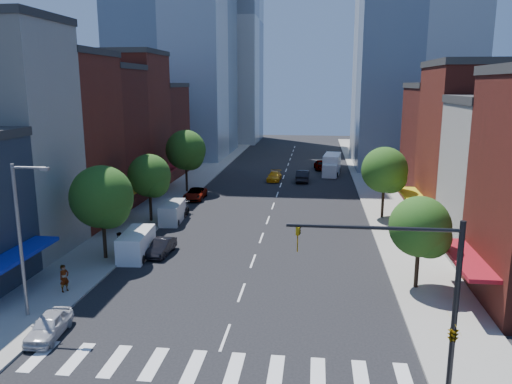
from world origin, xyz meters
TOP-DOWN VIEW (x-y plane):
  - ground at (0.00, 0.00)m, footprint 220.00×220.00m
  - sidewalk_left at (-12.50, 40.00)m, footprint 5.00×120.00m
  - sidewalk_right at (12.50, 40.00)m, footprint 5.00×120.00m
  - crosswalk at (0.00, -3.00)m, footprint 19.00×3.00m
  - bldg_left_2 at (-21.00, 20.50)m, footprint 12.00×9.00m
  - bldg_left_3 at (-21.00, 29.00)m, footprint 12.00×8.00m
  - bldg_left_4 at (-21.00, 37.50)m, footprint 12.00×9.00m
  - bldg_left_5 at (-21.00, 47.00)m, footprint 12.00×10.00m
  - bldg_right_2 at (21.00, 24.00)m, footprint 12.00×10.00m
  - bldg_right_3 at (21.00, 34.00)m, footprint 12.00×10.00m
  - tower_far_w at (-18.00, 95.00)m, footprint 18.00×18.00m
  - traffic_signal at (9.94, -4.50)m, footprint 7.24×2.24m
  - streetlight at (-11.81, 1.00)m, footprint 2.25×0.25m
  - tree_left_near at (-11.35, 10.92)m, footprint 4.80×4.80m
  - tree_left_mid at (-11.35, 21.92)m, footprint 4.20×4.20m
  - tree_left_far at (-11.35, 35.92)m, footprint 5.00×5.00m
  - tree_right_near at (11.65, 7.92)m, footprint 4.00×4.00m
  - tree_right_far at (11.65, 25.92)m, footprint 4.60×4.60m
  - parked_car_front at (-9.50, -1.04)m, footprint 1.82×3.88m
  - parked_car_second at (-7.50, 12.67)m, footprint 1.54×3.91m
  - parked_car_third at (-9.50, 32.29)m, footprint 2.27×4.76m
  - parked_car_rear at (-9.50, 23.60)m, footprint 2.22×4.94m
  - cargo_van_near at (-9.31, 11.83)m, footprint 2.31×4.98m
  - cargo_van_far at (-9.36, 22.11)m, footprint 2.16×4.72m
  - taxi at (-1.13, 45.00)m, footprint 1.98×4.49m
  - traffic_car_oncoming at (2.86, 44.90)m, footprint 1.83×4.96m
  - traffic_car_far at (5.47, 55.39)m, footprint 2.37×4.96m
  - box_truck at (7.05, 51.00)m, footprint 3.03×7.73m
  - pedestrian_near at (-11.46, 4.48)m, footprint 0.70×0.79m
  - pedestrian_far at (-10.50, 11.42)m, footprint 0.94×1.10m

SIDE VIEW (x-z plane):
  - ground at x=0.00m, z-range 0.00..0.00m
  - crosswalk at x=0.00m, z-range 0.00..0.01m
  - sidewalk_left at x=-12.50m, z-range 0.00..0.15m
  - sidewalk_right at x=12.50m, z-range 0.00..0.15m
  - parked_car_second at x=-7.50m, z-range 0.00..1.27m
  - parked_car_front at x=-9.50m, z-range 0.00..1.28m
  - taxi at x=-1.13m, z-range 0.00..1.28m
  - parked_car_third at x=-9.50m, z-range 0.00..1.31m
  - parked_car_rear at x=-9.50m, z-range 0.00..1.41m
  - traffic_car_oncoming at x=2.86m, z-range 0.00..1.62m
  - traffic_car_far at x=5.47m, z-range 0.00..1.63m
  - cargo_van_far at x=-9.36m, z-range -0.01..1.95m
  - cargo_van_near at x=-9.31m, z-range -0.01..2.05m
  - pedestrian_near at x=-11.46m, z-range 0.15..1.98m
  - pedestrian_far at x=-10.50m, z-range 0.15..2.11m
  - box_truck at x=7.05m, z-range -0.08..2.95m
  - traffic_signal at x=9.94m, z-range 0.16..8.16m
  - tree_right_near at x=11.65m, z-range 1.09..7.29m
  - tree_left_mid at x=-11.35m, z-range 1.20..7.85m
  - tree_right_far at x=11.65m, z-range 1.26..8.46m
  - tree_left_near at x=-11.35m, z-range 1.22..8.52m
  - tree_left_far at x=-11.35m, z-range 1.33..9.08m
  - streetlight at x=-11.81m, z-range 0.78..9.78m
  - bldg_left_5 at x=-21.00m, z-range 0.00..13.00m
  - bldg_right_3 at x=21.00m, z-range 0.00..13.00m
  - bldg_left_3 at x=-21.00m, z-range 0.00..15.00m
  - bldg_right_2 at x=21.00m, z-range 0.00..15.00m
  - bldg_left_2 at x=-21.00m, z-range 0.00..16.00m
  - bldg_left_4 at x=-21.00m, z-range 0.00..17.00m
  - tower_far_w at x=-18.00m, z-range 0.00..56.00m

